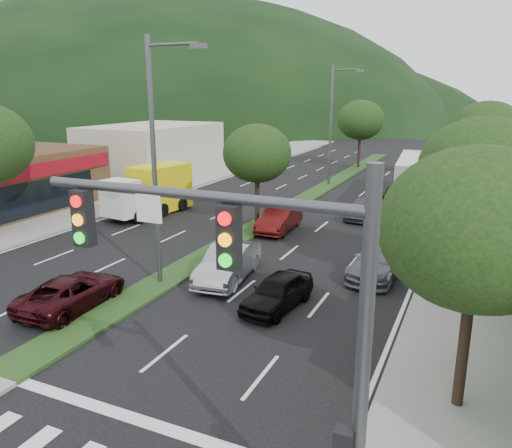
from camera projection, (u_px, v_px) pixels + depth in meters
The scene contains 24 objects.
sidewalk_right at pixel (485, 221), 31.15m from camera, with size 5.00×90.00×0.15m, color gray.
sidewalk_left at pixel (149, 189), 41.35m from camera, with size 6.00×90.00×0.15m, color gray.
median at pixel (310, 195), 38.79m from camera, with size 1.60×56.00×0.12m, color #1C3B15.
traffic_signal at pixel (268, 303), 8.02m from camera, with size 6.12×0.40×7.00m.
bldg_left_far at pixel (153, 148), 51.09m from camera, with size 9.00×14.00×4.60m, color beige.
hill_far at pixel (135, 119), 142.90m from camera, with size 176.00×132.00×82.00m, color black.
tree_r_a at pixel (478, 229), 11.66m from camera, with size 4.60×4.60×6.63m.
tree_r_b at pixel (483, 171), 18.63m from camera, with size 4.80×4.80×6.94m.
tree_r_c at pixel (484, 155), 25.74m from camera, with size 4.40×4.40×6.48m.
tree_r_d at pixel (487, 132), 34.42m from camera, with size 5.00×5.00×7.17m.
tree_r_e at pixel (487, 127), 43.29m from camera, with size 4.60×4.60×6.71m.
tree_med_near at pixel (257, 154), 28.87m from camera, with size 4.00×4.00×6.02m.
tree_med_far at pixel (361, 120), 51.58m from camera, with size 4.80×4.80×6.94m.
streetlight_near at pixel (158, 153), 19.69m from camera, with size 2.60×0.25×10.00m.
streetlight_mid at pixel (333, 120), 41.67m from camera, with size 2.60×0.25×10.00m.
sedan_silver at pixel (228, 263), 21.49m from camera, with size 1.62×4.65×1.53m, color #979A9F.
suv_maroon at pixel (72, 292), 18.75m from camera, with size 2.11×4.57×1.27m, color black.
car_queue_a at pixel (277, 292), 18.75m from camera, with size 1.51×3.77×1.28m, color black.
car_queue_b at pixel (378, 261), 22.01m from camera, with size 1.95×4.79×1.39m, color #525257.
car_queue_c at pixel (279, 218), 29.09m from camera, with size 1.57×4.49×1.48m, color #4A0D0C.
car_queue_d at pixel (397, 196), 35.86m from camera, with size 2.05×4.45×1.24m, color black.
car_queue_e at pixel (365, 207), 31.93m from camera, with size 1.69×4.21×1.43m, color #545359.
box_truck at pixel (152, 192), 32.94m from camera, with size 3.11×6.65×3.17m.
motorhome at pixel (417, 181), 34.77m from camera, with size 3.59×9.32×3.50m.
Camera 1 is at (11.93, -8.37, 7.95)m, focal length 35.00 mm.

